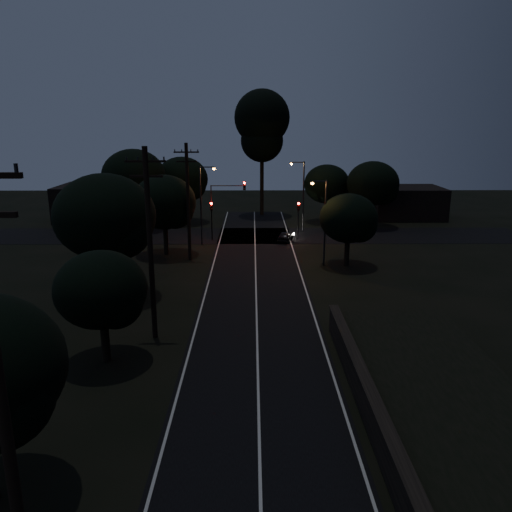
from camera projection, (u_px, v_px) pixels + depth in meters
name	position (u px, v px, depth m)	size (l,w,h in m)	color
road_surface	(255.00, 262.00, 44.96)	(60.00, 70.00, 0.03)	black
retaining_wall	(478.00, 460.00, 17.71)	(6.93, 26.00, 1.60)	black
utility_pole_near	(0.00, 395.00, 11.32)	(2.20, 0.30, 12.00)	black
utility_pole_mid	(150.00, 242.00, 27.87)	(2.20, 0.30, 11.00)	black
utility_pole_far	(188.00, 200.00, 44.35)	(2.20, 0.30, 10.50)	black
tree_left_b	(104.00, 292.00, 25.35)	(4.71, 4.71, 5.99)	black
tree_left_c	(108.00, 219.00, 34.46)	(7.03, 7.03, 8.88)	black
tree_left_d	(166.00, 204.00, 46.30)	(5.95, 5.95, 7.55)	black
tree_far_nw	(184.00, 180.00, 61.64)	(6.42, 6.42, 8.13)	black
tree_far_w	(136.00, 177.00, 57.53)	(7.28, 7.28, 9.28)	black
tree_far_ne	(329.00, 185.00, 61.94)	(5.68, 5.68, 7.18)	black
tree_far_e	(375.00, 185.00, 58.96)	(6.15, 6.15, 7.80)	black
tree_right_a	(351.00, 220.00, 42.77)	(5.01, 5.01, 6.37)	black
tall_pine	(262.00, 125.00, 64.95)	(7.22, 7.22, 16.40)	black
building_left	(100.00, 202.00, 64.42)	(10.00, 8.00, 4.40)	black
building_right	(406.00, 202.00, 65.70)	(9.00, 7.00, 4.00)	black
signal_left	(212.00, 214.00, 52.76)	(0.28, 0.35, 4.10)	black
signal_right	(298.00, 214.00, 52.82)	(0.28, 0.35, 4.10)	black
signal_mast	(227.00, 200.00, 52.38)	(3.70, 0.35, 6.25)	black
streetlight_a	(203.00, 200.00, 50.37)	(1.66, 0.26, 8.00)	black
streetlight_b	(302.00, 192.00, 56.23)	(1.66, 0.26, 8.00)	black
streetlight_c	(323.00, 217.00, 42.79)	(1.46, 0.26, 7.50)	black
car	(285.00, 236.00, 52.71)	(1.24, 3.09, 1.05)	black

